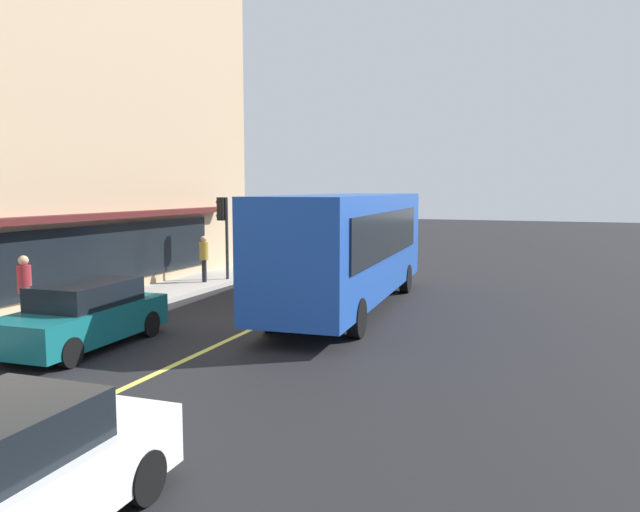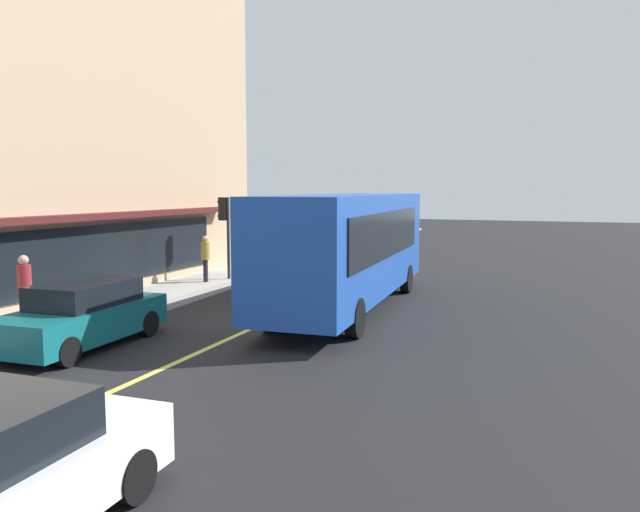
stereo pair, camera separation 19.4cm
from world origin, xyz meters
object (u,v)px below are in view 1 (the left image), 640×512
object	(u,v)px
bus	(350,245)
traffic_light	(223,218)
car_teal	(84,316)
pedestrian_at_corner	(25,284)
pedestrian_by_curb	(204,254)

from	to	relation	value
bus	traffic_light	world-z (taller)	bus
bus	car_teal	size ratio (longest dim) A/B	2.57
pedestrian_at_corner	pedestrian_by_curb	bearing A→B (deg)	-0.76
traffic_light	pedestrian_by_curb	world-z (taller)	traffic_light
car_teal	pedestrian_by_curb	distance (m)	9.21
bus	pedestrian_at_corner	size ratio (longest dim) A/B	6.06
bus	pedestrian_by_curb	bearing A→B (deg)	70.60
bus	pedestrian_at_corner	distance (m)	9.04
traffic_light	car_teal	bearing A→B (deg)	-168.86
bus	pedestrian_by_curb	size ratio (longest dim) A/B	6.39
traffic_light	car_teal	distance (m)	10.27
traffic_light	pedestrian_at_corner	xyz separation A→B (m)	(-9.37, 0.39, -1.26)
pedestrian_at_corner	bus	bearing A→B (deg)	-47.77
bus	pedestrian_by_curb	world-z (taller)	bus
bus	car_teal	distance (m)	8.00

